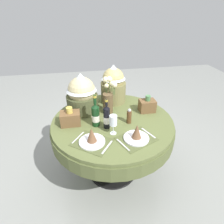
{
  "coord_description": "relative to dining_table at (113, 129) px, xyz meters",
  "views": [
    {
      "loc": [
        -0.3,
        -1.7,
        1.9
      ],
      "look_at": [
        0.0,
        0.03,
        0.85
      ],
      "focal_mm": 30.38,
      "sensor_mm": 36.0,
      "label": 1
    }
  ],
  "objects": [
    {
      "name": "pepper_mill",
      "position": [
        0.16,
        -0.08,
        0.2
      ],
      "size": [
        0.05,
        0.05,
        0.17
      ],
      "color": "brown",
      "rests_on": "dining_table"
    },
    {
      "name": "gift_tub_back_centre",
      "position": [
        0.09,
        0.43,
        0.38
      ],
      "size": [
        0.31,
        0.31,
        0.48
      ],
      "color": "olive",
      "rests_on": "dining_table"
    },
    {
      "name": "wine_glass_left",
      "position": [
        -0.04,
        -0.24,
        0.27
      ],
      "size": [
        0.07,
        0.07,
        0.2
      ],
      "color": "silver",
      "rests_on": "dining_table"
    },
    {
      "name": "gift_tub_back_left",
      "position": [
        -0.3,
        0.26,
        0.36
      ],
      "size": [
        0.36,
        0.36,
        0.46
      ],
      "color": "#474C2D",
      "rests_on": "dining_table"
    },
    {
      "name": "wine_bottle_centre",
      "position": [
        -0.08,
        -0.13,
        0.25
      ],
      "size": [
        0.07,
        0.07,
        0.32
      ],
      "color": "black",
      "rests_on": "dining_table"
    },
    {
      "name": "dining_table",
      "position": [
        0.0,
        0.0,
        0.0
      ],
      "size": [
        1.34,
        1.34,
        0.77
      ],
      "color": "#5B6638",
      "rests_on": "ground"
    },
    {
      "name": "woven_basket_side_right",
      "position": [
        0.43,
        0.12,
        0.2
      ],
      "size": [
        0.18,
        0.13,
        0.2
      ],
      "color": "brown",
      "rests_on": "dining_table"
    },
    {
      "name": "wine_bottle_left",
      "position": [
        -0.19,
        -0.07,
        0.25
      ],
      "size": [
        0.08,
        0.08,
        0.34
      ],
      "color": "#143819",
      "rests_on": "dining_table"
    },
    {
      "name": "place_setting_left",
      "position": [
        -0.25,
        -0.34,
        0.17
      ],
      "size": [
        0.43,
        0.41,
        0.16
      ],
      "color": "#4E562F",
      "rests_on": "dining_table"
    },
    {
      "name": "ground",
      "position": [
        0.0,
        0.0,
        -0.65
      ],
      "size": [
        8.0,
        8.0,
        0.0
      ],
      "primitive_type": "plane",
      "color": "gray"
    },
    {
      "name": "woven_basket_side_left",
      "position": [
        -0.44,
        -0.01,
        0.2
      ],
      "size": [
        0.2,
        0.14,
        0.2
      ],
      "color": "brown",
      "rests_on": "dining_table"
    },
    {
      "name": "place_setting_right",
      "position": [
        0.16,
        -0.36,
        0.17
      ],
      "size": [
        0.42,
        0.38,
        0.16
      ],
      "color": "#4E562F",
      "rests_on": "dining_table"
    },
    {
      "name": "flower_vase",
      "position": [
        -0.02,
        0.17,
        0.31
      ],
      "size": [
        0.15,
        0.16,
        0.42
      ],
      "color": "brown",
      "rests_on": "dining_table"
    }
  ]
}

